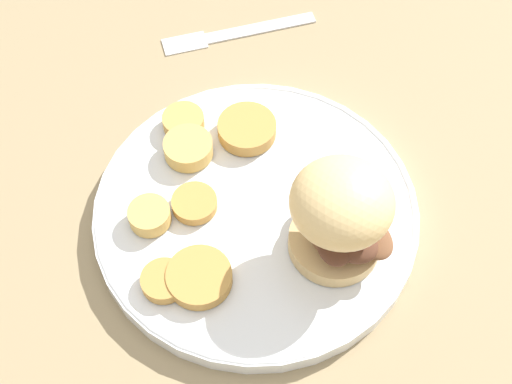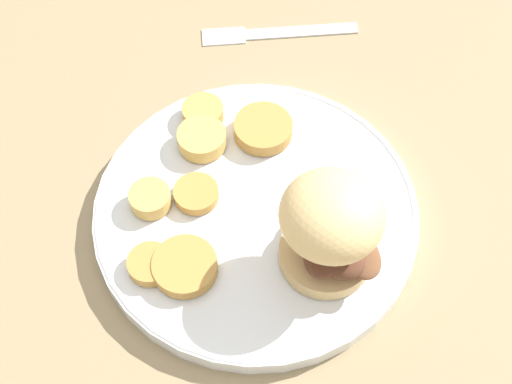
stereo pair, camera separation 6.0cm
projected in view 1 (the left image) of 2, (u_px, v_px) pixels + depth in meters
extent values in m
plane|color=#937F5B|center=(256.00, 219.00, 0.64)|extent=(4.00, 4.00, 0.00)
cylinder|color=white|center=(256.00, 213.00, 0.64)|extent=(0.29, 0.29, 0.02)
torus|color=white|center=(256.00, 209.00, 0.63)|extent=(0.29, 0.29, 0.01)
cylinder|color=tan|center=(334.00, 241.00, 0.60)|extent=(0.08, 0.08, 0.02)
ellipsoid|color=brown|center=(338.00, 228.00, 0.58)|extent=(0.05, 0.05, 0.02)
ellipsoid|color=#563323|center=(352.00, 242.00, 0.57)|extent=(0.05, 0.06, 0.02)
ellipsoid|color=brown|center=(368.00, 235.00, 0.58)|extent=(0.05, 0.06, 0.01)
ellipsoid|color=brown|center=(338.00, 209.00, 0.59)|extent=(0.03, 0.02, 0.02)
ellipsoid|color=brown|center=(337.00, 230.00, 0.58)|extent=(0.07, 0.07, 0.02)
ellipsoid|color=#563323|center=(336.00, 243.00, 0.57)|extent=(0.04, 0.05, 0.02)
ellipsoid|color=brown|center=(337.00, 190.00, 0.60)|extent=(0.06, 0.06, 0.02)
ellipsoid|color=#E5C17F|center=(342.00, 202.00, 0.55)|extent=(0.08, 0.08, 0.05)
cylinder|color=#BC8942|center=(199.00, 277.00, 0.58)|extent=(0.05, 0.05, 0.01)
cylinder|color=tan|center=(188.00, 148.00, 0.65)|extent=(0.05, 0.05, 0.02)
cylinder|color=#BC8942|center=(247.00, 129.00, 0.66)|extent=(0.05, 0.05, 0.01)
cylinder|color=tan|center=(183.00, 122.00, 0.67)|extent=(0.04, 0.04, 0.01)
cylinder|color=#BC8942|center=(194.00, 203.00, 0.62)|extent=(0.04, 0.04, 0.01)
cylinder|color=tan|center=(149.00, 216.00, 0.61)|extent=(0.04, 0.04, 0.02)
cylinder|color=#BC8942|center=(164.00, 281.00, 0.58)|extent=(0.04, 0.04, 0.01)
cube|color=silver|center=(258.00, 28.00, 0.77)|extent=(0.13, 0.02, 0.00)
cube|color=silver|center=(180.00, 44.00, 0.76)|extent=(0.05, 0.03, 0.00)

